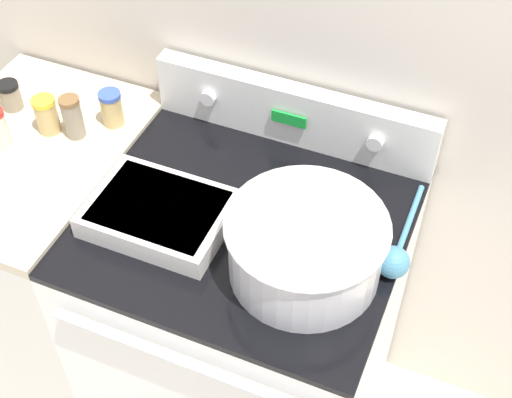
{
  "coord_description": "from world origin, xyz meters",
  "views": [
    {
      "loc": [
        0.44,
        -0.67,
        2.13
      ],
      "look_at": [
        0.02,
        0.34,
        0.98
      ],
      "focal_mm": 50.0,
      "sensor_mm": 36.0,
      "label": 1
    }
  ],
  "objects_px": {
    "spice_jar_brown_cap": "(73,117)",
    "ladle": "(395,257)",
    "mixing_bowl": "(306,244)",
    "spice_jar_blue_cap": "(112,108)",
    "spice_jar_yellow_cap": "(47,115)",
    "casserole_dish": "(159,212)",
    "spice_jar_black_cap": "(10,95)"
  },
  "relations": [
    {
      "from": "ladle",
      "to": "casserole_dish",
      "type": "bearing_deg",
      "value": -171.37
    },
    {
      "from": "ladle",
      "to": "spice_jar_yellow_cap",
      "type": "relative_size",
      "value": 3.09
    },
    {
      "from": "casserole_dish",
      "to": "spice_jar_black_cap",
      "type": "relative_size",
      "value": 4.05
    },
    {
      "from": "spice_jar_blue_cap",
      "to": "spice_jar_black_cap",
      "type": "distance_m",
      "value": 0.28
    },
    {
      "from": "mixing_bowl",
      "to": "spice_jar_brown_cap",
      "type": "xyz_separation_m",
      "value": [
        -0.68,
        0.18,
        -0.02
      ]
    },
    {
      "from": "spice_jar_blue_cap",
      "to": "spice_jar_brown_cap",
      "type": "bearing_deg",
      "value": -129.67
    },
    {
      "from": "spice_jar_brown_cap",
      "to": "spice_jar_yellow_cap",
      "type": "relative_size",
      "value": 1.16
    },
    {
      "from": "spice_jar_brown_cap",
      "to": "spice_jar_yellow_cap",
      "type": "distance_m",
      "value": 0.07
    },
    {
      "from": "casserole_dish",
      "to": "spice_jar_blue_cap",
      "type": "distance_m",
      "value": 0.37
    },
    {
      "from": "casserole_dish",
      "to": "ladle",
      "type": "xyz_separation_m",
      "value": [
        0.52,
        0.08,
        0.0
      ]
    },
    {
      "from": "spice_jar_yellow_cap",
      "to": "spice_jar_black_cap",
      "type": "relative_size",
      "value": 1.28
    },
    {
      "from": "spice_jar_brown_cap",
      "to": "spice_jar_blue_cap",
      "type": "bearing_deg",
      "value": 50.33
    },
    {
      "from": "spice_jar_black_cap",
      "to": "spice_jar_yellow_cap",
      "type": "bearing_deg",
      "value": -15.43
    },
    {
      "from": "spice_jar_blue_cap",
      "to": "spice_jar_brown_cap",
      "type": "relative_size",
      "value": 0.84
    },
    {
      "from": "mixing_bowl",
      "to": "spice_jar_black_cap",
      "type": "distance_m",
      "value": 0.92
    },
    {
      "from": "mixing_bowl",
      "to": "spice_jar_yellow_cap",
      "type": "xyz_separation_m",
      "value": [
        -0.75,
        0.17,
        -0.02
      ]
    },
    {
      "from": "mixing_bowl",
      "to": "casserole_dish",
      "type": "bearing_deg",
      "value": 179.38
    },
    {
      "from": "mixing_bowl",
      "to": "spice_jar_blue_cap",
      "type": "height_order",
      "value": "mixing_bowl"
    },
    {
      "from": "ladle",
      "to": "spice_jar_yellow_cap",
      "type": "bearing_deg",
      "value": 174.96
    },
    {
      "from": "spice_jar_yellow_cap",
      "to": "mixing_bowl",
      "type": "bearing_deg",
      "value": -12.38
    },
    {
      "from": "spice_jar_brown_cap",
      "to": "spice_jar_black_cap",
      "type": "bearing_deg",
      "value": 172.28
    },
    {
      "from": "spice_jar_blue_cap",
      "to": "spice_jar_yellow_cap",
      "type": "height_order",
      "value": "spice_jar_yellow_cap"
    },
    {
      "from": "spice_jar_yellow_cap",
      "to": "casserole_dish",
      "type": "bearing_deg",
      "value": -21.82
    },
    {
      "from": "casserole_dish",
      "to": "spice_jar_brown_cap",
      "type": "distance_m",
      "value": 0.37
    },
    {
      "from": "ladle",
      "to": "spice_jar_yellow_cap",
      "type": "xyz_separation_m",
      "value": [
        -0.93,
        0.08,
        0.03
      ]
    },
    {
      "from": "spice_jar_blue_cap",
      "to": "spice_jar_black_cap",
      "type": "xyz_separation_m",
      "value": [
        -0.28,
        -0.05,
        -0.01
      ]
    },
    {
      "from": "spice_jar_blue_cap",
      "to": "spice_jar_black_cap",
      "type": "bearing_deg",
      "value": -170.13
    },
    {
      "from": "mixing_bowl",
      "to": "spice_jar_blue_cap",
      "type": "distance_m",
      "value": 0.67
    },
    {
      "from": "spice_jar_yellow_cap",
      "to": "spice_jar_black_cap",
      "type": "height_order",
      "value": "spice_jar_yellow_cap"
    },
    {
      "from": "spice_jar_brown_cap",
      "to": "ladle",
      "type": "bearing_deg",
      "value": -6.14
    },
    {
      "from": "spice_jar_yellow_cap",
      "to": "spice_jar_black_cap",
      "type": "xyz_separation_m",
      "value": [
        -0.14,
        0.04,
        -0.01
      ]
    },
    {
      "from": "spice_jar_brown_cap",
      "to": "spice_jar_black_cap",
      "type": "distance_m",
      "value": 0.22
    }
  ]
}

